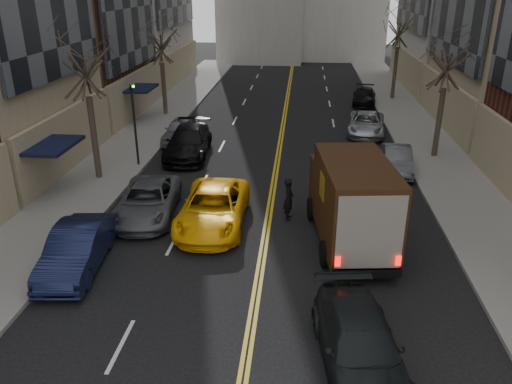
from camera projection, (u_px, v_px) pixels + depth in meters
sidewalk_left at (138, 138)px, 31.58m from camera, size 4.00×66.00×0.15m
sidewalk_right at (429, 146)px, 30.05m from camera, size 4.00×66.00×0.15m
tree_lf_mid at (82, 44)px, 22.59m from camera, size 3.20×3.20×8.91m
tree_lf_far at (160, 31)px, 34.73m from camera, size 3.20×3.20×8.12m
tree_rt_mid at (450, 45)px, 25.85m from camera, size 3.20×3.20×8.32m
tree_rt_far at (401, 15)px, 39.37m from camera, size 3.20×3.20×9.11m
traffic_signal at (134, 116)px, 25.78m from camera, size 0.29×0.26×4.70m
ups_truck at (351, 201)px, 18.47m from camera, size 3.11×6.47×3.42m
observer_sedan at (360, 345)px, 12.71m from camera, size 2.61×5.09×1.41m
taxi at (213, 208)px, 20.20m from camera, size 2.59×5.55×1.54m
pedestrian at (289, 199)px, 20.68m from camera, size 0.44×0.67×1.83m
parked_lf_b at (77, 249)px, 17.13m from camera, size 2.05×4.72×1.51m
parked_lf_c at (148, 201)px, 21.03m from camera, size 2.79×5.22×1.40m
parked_lf_d at (188, 142)px, 28.27m from camera, size 2.62×5.72×1.62m
parked_lf_e at (181, 130)px, 30.91m from camera, size 1.87×4.30×1.44m
parked_rt_a at (397, 160)px, 25.97m from camera, size 1.69×4.05×1.30m
parked_rt_b at (366, 124)px, 32.37m from camera, size 2.86×5.13×1.36m
parked_rt_c at (364, 96)px, 40.28m from camera, size 2.32×4.58×1.28m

